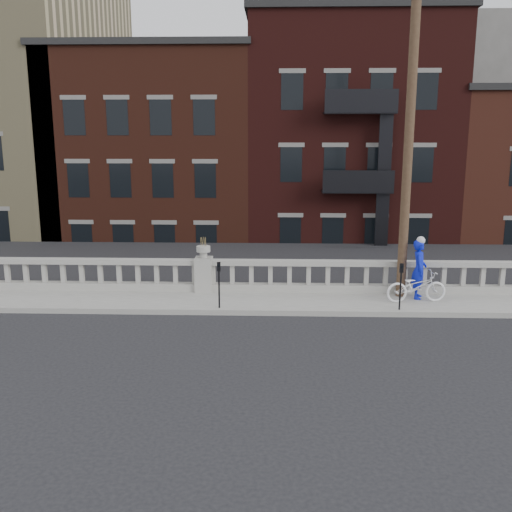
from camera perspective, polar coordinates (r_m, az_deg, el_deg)
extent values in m
plane|color=black|center=(14.80, -7.07, -8.17)|extent=(120.00, 120.00, 0.00)
cube|color=gray|center=(17.59, -5.57, -4.55)|extent=(32.00, 2.20, 0.15)
cube|color=gray|center=(18.44, -5.21, -3.11)|extent=(28.00, 0.34, 0.25)
cube|color=gray|center=(18.24, -5.26, -0.61)|extent=(28.00, 0.34, 0.16)
cube|color=gray|center=(18.33, -5.23, -1.83)|extent=(0.55, 0.55, 1.10)
cylinder|color=gray|center=(18.19, -5.27, 0.16)|extent=(0.24, 0.24, 0.20)
cylinder|color=gray|center=(18.15, -5.28, 0.71)|extent=(0.44, 0.44, 0.18)
cube|color=#605E59|center=(19.64, -4.93, -10.46)|extent=(36.00, 0.50, 5.15)
cube|color=black|center=(41.04, -1.31, -2.46)|extent=(80.00, 44.00, 0.50)
cube|color=#595651|center=(23.97, -8.52, -7.77)|extent=(16.00, 7.00, 4.00)
cube|color=#441D13|center=(34.37, -8.66, 6.83)|extent=(10.00, 14.00, 14.00)
cube|color=black|center=(34.46, -9.06, 18.75)|extent=(10.30, 14.30, 0.30)
cube|color=#35100E|center=(33.94, 8.31, 8.05)|extent=(10.00, 14.00, 15.50)
cube|color=black|center=(34.30, 8.74, 21.32)|extent=(10.30, 14.30, 0.30)
cube|color=#59271B|center=(36.58, 24.04, 4.66)|extent=(10.00, 14.00, 12.00)
cylinder|color=#422D1E|center=(17.74, 15.07, 11.86)|extent=(0.28, 0.28, 10.00)
cylinder|color=black|center=(16.53, -3.71, -3.36)|extent=(0.05, 0.05, 1.10)
cube|color=black|center=(16.36, -3.74, -1.07)|extent=(0.10, 0.08, 0.26)
cube|color=black|center=(16.31, -3.76, -0.97)|extent=(0.06, 0.01, 0.08)
cylinder|color=black|center=(16.84, 14.23, -3.42)|extent=(0.05, 0.05, 1.10)
cube|color=black|center=(16.68, 14.35, -1.17)|extent=(0.10, 0.08, 0.26)
cube|color=black|center=(16.62, 14.39, -1.07)|extent=(0.06, 0.01, 0.08)
imported|color=white|center=(17.75, 15.74, -2.95)|extent=(1.88, 0.87, 0.95)
imported|color=#0D1BCB|center=(18.09, 15.99, -1.28)|extent=(0.58, 0.75, 1.82)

